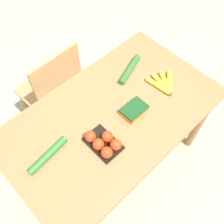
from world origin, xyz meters
name	(u,v)px	position (x,y,z in m)	size (l,w,h in m)	color
ground_plane	(112,162)	(0.00, 0.00, 0.00)	(12.00, 12.00, 0.00)	#B7A88E
dining_table	(112,124)	(0.00, 0.00, 0.66)	(1.36, 0.80, 0.77)	#9E7044
chair	(54,92)	(-0.05, 0.60, 0.49)	(0.43, 0.41, 0.94)	tan
banana_bunch	(164,84)	(0.40, -0.07, 0.79)	(0.18, 0.20, 0.03)	brown
tomato_pack	(104,143)	(-0.18, -0.12, 0.81)	(0.15, 0.21, 0.08)	black
carrot_bag	(134,110)	(0.11, -0.08, 0.80)	(0.15, 0.11, 0.05)	orange
cucumber_near	(48,155)	(-0.44, 0.04, 0.80)	(0.27, 0.07, 0.04)	#2D702D
cucumber_far	(130,69)	(0.33, 0.17, 0.80)	(0.26, 0.13, 0.04)	#2D702D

